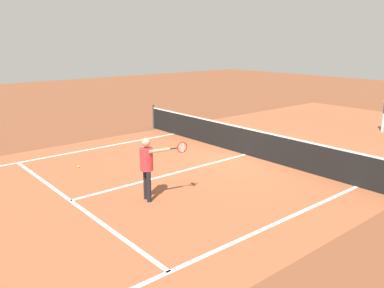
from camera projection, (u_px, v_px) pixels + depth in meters
name	position (u px, v px, depth m)	size (l,w,h in m)	color
ground_plane	(245.00, 154.00, 13.86)	(60.00, 60.00, 0.00)	brown
court_surface_inbounds	(245.00, 154.00, 13.86)	(10.62, 24.40, 0.00)	#9E5433
line_sideline_left	(32.00, 160.00, 13.21)	(0.10, 11.89, 0.01)	white
line_sideline_right	(189.00, 263.00, 7.12)	(0.10, 11.89, 0.01)	white
line_service_near	(70.00, 200.00, 9.88)	(8.22, 0.10, 0.01)	white
line_center_service	(172.00, 174.00, 11.87)	(0.10, 6.40, 0.01)	white
net	(246.00, 141.00, 13.74)	(11.26, 0.09, 1.07)	#33383D
player_near	(148.00, 162.00, 9.67)	(0.68, 1.13, 1.61)	black
tennis_ball_mid_court	(79.00, 166.00, 12.45)	(0.07, 0.07, 0.07)	#CCE033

